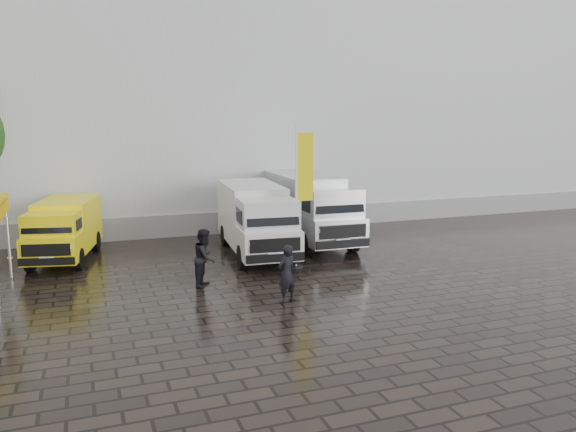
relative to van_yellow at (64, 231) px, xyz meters
name	(u,v)px	position (x,y,z in m)	size (l,w,h in m)	color
ground	(322,274)	(8.18, -5.14, -1.10)	(120.00, 120.00, 0.00)	black
exhibition_hall	(246,105)	(10.18, 10.86, 4.90)	(44.00, 16.00, 12.00)	silver
hall_plinth	(294,218)	(10.18, 2.81, -0.60)	(44.00, 0.15, 1.00)	gray
van_yellow	(64,231)	(0.00, 0.00, 0.00)	(1.83, 4.75, 2.19)	yellow
van_white	(256,221)	(6.91, -1.65, 0.23)	(2.05, 6.14, 2.66)	silver
van_silver	(311,210)	(9.72, -0.44, 0.32)	(2.17, 6.52, 2.82)	silver
flagpole	(301,190)	(7.87, -3.95, 1.65)	(0.88, 0.50, 4.93)	black
wheelie_bin	(355,216)	(13.29, 2.42, -0.61)	(0.58, 0.58, 0.97)	black
person_front	(287,274)	(6.04, -7.48, -0.25)	(0.61, 0.40, 1.69)	black
person_tent	(205,258)	(4.19, -5.10, -0.18)	(0.89, 0.69, 1.83)	black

